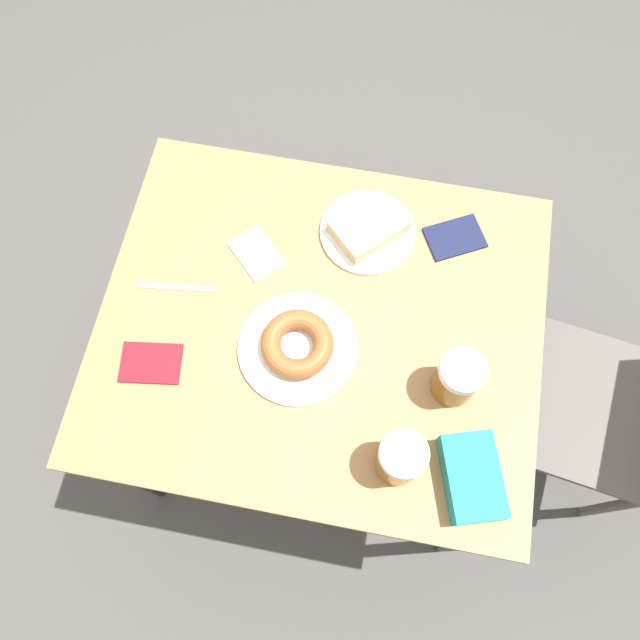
% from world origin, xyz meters
% --- Properties ---
extents(ground_plane, '(8.00, 8.00, 0.00)m').
position_xyz_m(ground_plane, '(0.00, 0.00, 0.00)').
color(ground_plane, '#474442').
extents(table, '(0.80, 0.95, 0.75)m').
position_xyz_m(table, '(0.00, 0.00, 0.68)').
color(table, '#997044').
rests_on(table, ground_plane).
extents(plate_with_cake, '(0.22, 0.22, 0.05)m').
position_xyz_m(plate_with_cake, '(-0.24, 0.07, 0.76)').
color(plate_with_cake, white).
rests_on(plate_with_cake, table).
extents(plate_with_donut, '(0.25, 0.25, 0.05)m').
position_xyz_m(plate_with_donut, '(0.07, -0.04, 0.77)').
color(plate_with_donut, white).
rests_on(plate_with_donut, table).
extents(beer_mug_left, '(0.09, 0.09, 0.13)m').
position_xyz_m(beer_mug_left, '(0.09, 0.29, 0.81)').
color(beer_mug_left, '#8C5619').
rests_on(beer_mug_left, table).
extents(beer_mug_center, '(0.09, 0.09, 0.13)m').
position_xyz_m(beer_mug_center, '(0.26, 0.20, 0.81)').
color(beer_mug_center, '#8C5619').
rests_on(beer_mug_center, table).
extents(napkin_folded, '(0.14, 0.14, 0.00)m').
position_xyz_m(napkin_folded, '(-0.14, -0.17, 0.75)').
color(napkin_folded, white).
rests_on(napkin_folded, table).
extents(fork, '(0.03, 0.17, 0.00)m').
position_xyz_m(fork, '(-0.02, -0.33, 0.75)').
color(fork, silver).
rests_on(fork, table).
extents(passport_near_edge, '(0.10, 0.14, 0.01)m').
position_xyz_m(passport_near_edge, '(0.15, -0.33, 0.75)').
color(passport_near_edge, maroon).
rests_on(passport_near_edge, table).
extents(passport_far_edge, '(0.14, 0.15, 0.01)m').
position_xyz_m(passport_far_edge, '(-0.26, 0.26, 0.75)').
color(passport_far_edge, '#141938').
rests_on(passport_far_edge, table).
extents(blue_pouch, '(0.19, 0.15, 0.06)m').
position_xyz_m(blue_pouch, '(0.27, 0.35, 0.77)').
color(blue_pouch, teal).
rests_on(blue_pouch, table).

